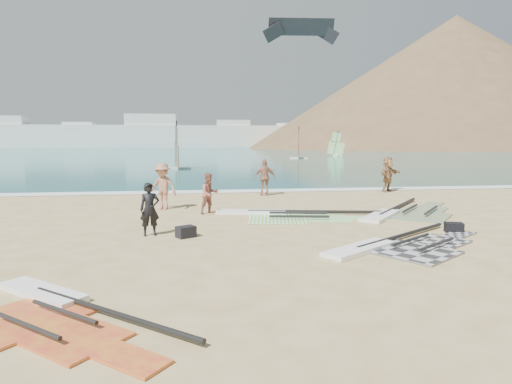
{
  "coord_description": "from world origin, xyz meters",
  "views": [
    {
      "loc": [
        -3.14,
        -11.11,
        2.87
      ],
      "look_at": [
        -1.1,
        4.0,
        1.0
      ],
      "focal_mm": 30.0,
      "sensor_mm": 36.0,
      "label": 1
    }
  ],
  "objects": [
    {
      "name": "ground",
      "position": [
        0.0,
        0.0,
        0.0
      ],
      "size": [
        300.0,
        300.0,
        0.0
      ],
      "primitive_type": "plane",
      "color": "tan",
      "rests_on": "ground"
    },
    {
      "name": "sea",
      "position": [
        0.0,
        132.0,
        0.0
      ],
      "size": [
        300.0,
        240.0,
        0.06
      ],
      "primitive_type": "cube",
      "color": "#0B4953",
      "rests_on": "ground"
    },
    {
      "name": "surf_line",
      "position": [
        0.0,
        12.3,
        0.0
      ],
      "size": [
        300.0,
        1.2,
        0.04
      ],
      "primitive_type": "cube",
      "color": "white",
      "rests_on": "ground"
    },
    {
      "name": "far_town",
      "position": [
        -15.72,
        150.0,
        4.49
      ],
      "size": [
        160.0,
        8.0,
        12.0
      ],
      "color": "white",
      "rests_on": "ground"
    },
    {
      "name": "headland_main",
      "position": [
        85.0,
        130.0,
        0.0
      ],
      "size": [
        143.0,
        143.0,
        45.0
      ],
      "primitive_type": "cone",
      "color": "brown",
      "rests_on": "ground"
    },
    {
      "name": "rig_grey",
      "position": [
        2.17,
        -0.54,
        0.05
      ],
      "size": [
        5.53,
        4.19,
        0.2
      ],
      "rotation": [
        0.0,
        0.0,
        0.6
      ],
      "color": "#262628",
      "rests_on": "ground"
    },
    {
      "name": "rig_green",
      "position": [
        0.04,
        4.45,
        0.05
      ],
      "size": [
        6.36,
        3.03,
        0.2
      ],
      "rotation": [
        0.0,
        0.0,
        -0.17
      ],
      "color": "#5ED52F",
      "rests_on": "ground"
    },
    {
      "name": "rig_orange",
      "position": [
        4.79,
        4.39,
        0.05
      ],
      "size": [
        5.46,
        5.31,
        0.21
      ],
      "rotation": [
        0.0,
        0.0,
        0.86
      ],
      "color": "orange",
      "rests_on": "ground"
    },
    {
      "name": "rig_red",
      "position": [
        -5.58,
        -3.95,
        0.05
      ],
      "size": [
        4.02,
        4.04,
        0.19
      ],
      "rotation": [
        0.0,
        0.0,
        -0.69
      ],
      "color": "red",
      "rests_on": "ground"
    },
    {
      "name": "gear_bag_near",
      "position": [
        -3.54,
        1.43,
        0.17
      ],
      "size": [
        0.65,
        0.6,
        0.33
      ],
      "primitive_type": "cube",
      "rotation": [
        0.0,
        0.0,
        0.53
      ],
      "color": "black",
      "rests_on": "ground"
    },
    {
      "name": "gear_bag_far",
      "position": [
        4.71,
        1.0,
        0.15
      ],
      "size": [
        0.6,
        0.49,
        0.31
      ],
      "primitive_type": "cube",
      "rotation": [
        0.0,
        0.0,
        -0.29
      ],
      "color": "black",
      "rests_on": "ground"
    },
    {
      "name": "person_wetsuit",
      "position": [
        -4.61,
        1.82,
        0.8
      ],
      "size": [
        0.65,
        0.5,
        1.6
      ],
      "primitive_type": "imported",
      "rotation": [
        0.0,
        0.0,
        0.21
      ],
      "color": "black",
      "rests_on": "ground"
    },
    {
      "name": "beachgoer_left",
      "position": [
        -2.73,
        5.44,
        0.79
      ],
      "size": [
        0.96,
        0.88,
        1.59
      ],
      "primitive_type": "imported",
      "rotation": [
        0.0,
        0.0,
        0.46
      ],
      "color": "#9F5B4E",
      "rests_on": "ground"
    },
    {
      "name": "beachgoer_mid",
      "position": [
        -4.62,
        6.73,
        0.96
      ],
      "size": [
        1.43,
        1.17,
        1.92
      ],
      "primitive_type": "imported",
      "rotation": [
        0.0,
        0.0,
        -0.44
      ],
      "color": "#A46D54",
      "rests_on": "ground"
    },
    {
      "name": "beachgoer_back",
      "position": [
        0.24,
        10.54,
        0.94
      ],
      "size": [
        1.11,
        0.48,
        1.87
      ],
      "primitive_type": "imported",
      "rotation": [
        0.0,
        0.0,
        3.16
      ],
      "color": "#A66F56",
      "rests_on": "ground"
    },
    {
      "name": "beachgoer_right",
      "position": [
        7.23,
        11.23,
        0.98
      ],
      "size": [
        1.81,
        1.52,
        1.95
      ],
      "primitive_type": "imported",
      "rotation": [
        0.0,
        0.0,
        0.62
      ],
      "color": "#9C7049",
      "rests_on": "ground"
    },
    {
      "name": "windsurfer_left",
      "position": [
        -5.21,
        31.0,
        1.35
      ],
      "size": [
        2.67,
        3.13,
        4.72
      ],
      "rotation": [
        0.0,
        0.0,
        0.17
      ],
      "color": "white",
      "rests_on": "ground"
    },
    {
      "name": "windsurfer_centre",
      "position": [
        11.99,
        52.61,
        1.4
      ],
      "size": [
        2.82,
        3.25,
        4.95
      ],
      "rotation": [
        0.0,
        0.0,
        -0.23
      ],
      "color": "white",
      "rests_on": "ground"
    },
    {
      "name": "windsurfer_right",
      "position": [
        20.85,
        61.67,
        1.33
      ],
      "size": [
        2.81,
        2.59,
        4.61
      ],
      "rotation": [
        0.0,
        0.0,
        1.12
      ],
      "color": "white",
      "rests_on": "ground"
    },
    {
      "name": "kitesurf_kite",
      "position": [
        8.43,
        37.09,
        15.1
      ],
      "size": [
        8.72,
        1.55,
        2.7
      ],
      "rotation": [
        0.0,
        0.0,
        -0.09
      ],
      "color": "black",
      "rests_on": "ground"
    }
  ]
}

